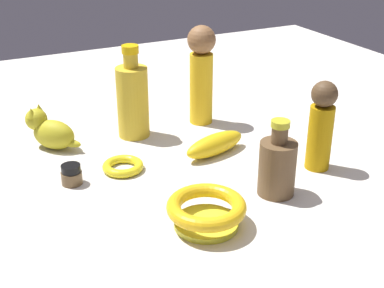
{
  "coord_description": "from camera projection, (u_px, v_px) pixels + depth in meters",
  "views": [
    {
      "loc": [
        -0.44,
        -0.89,
        0.52
      ],
      "look_at": [
        0.0,
        0.0,
        0.06
      ],
      "focal_mm": 50.11,
      "sensor_mm": 36.0,
      "label": 1
    }
  ],
  "objects": [
    {
      "name": "bangle",
      "position": [
        123.0,
        166.0,
        1.11
      ],
      "size": [
        0.09,
        0.09,
        0.02
      ],
      "primitive_type": "torus",
      "color": "yellow",
      "rests_on": "ground"
    },
    {
      "name": "banana",
      "position": [
        215.0,
        144.0,
        1.17
      ],
      "size": [
        0.16,
        0.08,
        0.05
      ],
      "primitive_type": "ellipsoid",
      "rotation": [
        0.0,
        0.0,
        3.39
      ],
      "color": "yellow",
      "rests_on": "ground"
    },
    {
      "name": "person_figure_child",
      "position": [
        321.0,
        125.0,
        1.08
      ],
      "size": [
        0.07,
        0.07,
        0.19
      ],
      "color": "#BD8B08",
      "rests_on": "ground"
    },
    {
      "name": "bottle_short",
      "position": [
        277.0,
        166.0,
        1.0
      ],
      "size": [
        0.07,
        0.07,
        0.15
      ],
      "color": "brown",
      "rests_on": "ground"
    },
    {
      "name": "nail_polish_jar",
      "position": [
        71.0,
        175.0,
        1.05
      ],
      "size": [
        0.04,
        0.04,
        0.04
      ],
      "color": "brown",
      "rests_on": "ground"
    },
    {
      "name": "bottle_tall",
      "position": [
        133.0,
        99.0,
        1.24
      ],
      "size": [
        0.07,
        0.07,
        0.22
      ],
      "color": "gold",
      "rests_on": "ground"
    },
    {
      "name": "ground",
      "position": [
        192.0,
        169.0,
        1.12
      ],
      "size": [
        2.0,
        2.0,
        0.0
      ],
      "primitive_type": "plane",
      "color": "silver"
    },
    {
      "name": "cat_figurine",
      "position": [
        50.0,
        130.0,
        1.2
      ],
      "size": [
        0.11,
        0.12,
        0.1
      ],
      "color": "gold",
      "rests_on": "ground"
    },
    {
      "name": "person_figure_adult",
      "position": [
        201.0,
        72.0,
        1.29
      ],
      "size": [
        0.07,
        0.07,
        0.24
      ],
      "color": "yellow",
      "rests_on": "ground"
    },
    {
      "name": "bowl",
      "position": [
        206.0,
        210.0,
        0.91
      ],
      "size": [
        0.14,
        0.14,
        0.05
      ],
      "color": "yellow",
      "rests_on": "ground"
    }
  ]
}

